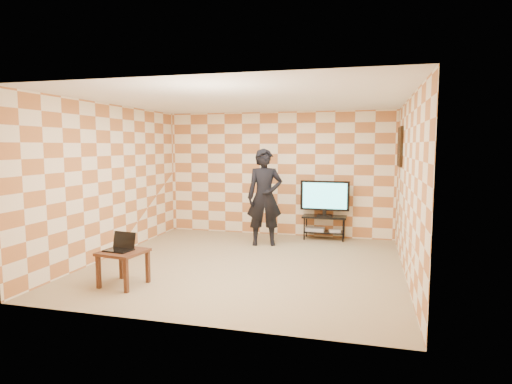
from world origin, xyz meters
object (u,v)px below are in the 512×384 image
side_table (123,257)px  tv (325,197)px  person (265,197)px  tv_stand (324,222)px

side_table → tv: bearing=56.7°
tv → side_table: size_ratio=1.60×
person → tv_stand: bearing=19.5°
tv_stand → person: bearing=-144.0°
side_table → person: bearing=65.3°
tv → side_table: 4.49m
tv → person: size_ratio=0.53×
tv_stand → person: person is taller
tv_stand → tv: (0.00, -0.00, 0.55)m
tv_stand → tv: bearing=-88.3°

